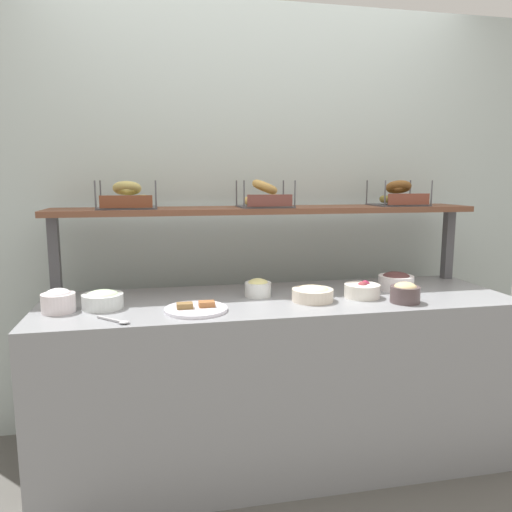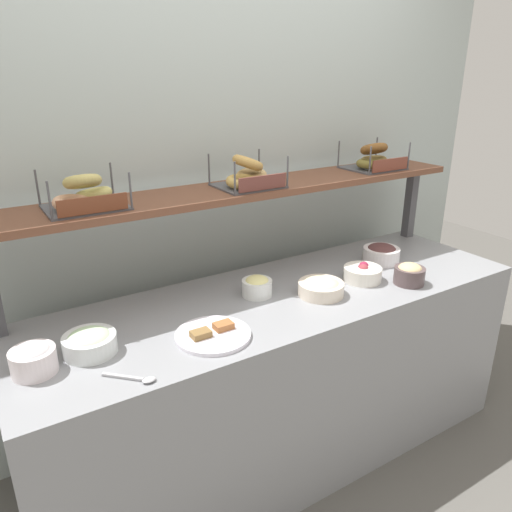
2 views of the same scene
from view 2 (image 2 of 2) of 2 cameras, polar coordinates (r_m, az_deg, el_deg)
ground_plane at (r=2.62m, az=2.70°, el=-21.54°), size 8.00×8.00×0.00m
back_wall at (r=2.47m, az=-4.16°, el=7.58°), size 3.48×0.06×2.40m
deli_counter at (r=2.35m, az=2.88°, el=-13.88°), size 2.28×0.70×0.85m
shelf_riser_right at (r=2.96m, az=17.52°, el=5.92°), size 0.05×0.05×0.40m
upper_shelf at (r=2.22m, az=-0.75°, el=7.83°), size 2.24×0.32×0.03m
bowl_beet_salad at (r=2.32m, az=12.29°, el=-1.94°), size 0.17×0.17×0.08m
bowl_egg_salad at (r=2.11m, az=0.12°, el=-3.49°), size 0.13×0.13×0.09m
bowl_cream_cheese at (r=1.75m, az=-24.50°, el=-10.80°), size 0.14×0.14×0.11m
bowl_chocolate_spread at (r=2.56m, az=14.37°, el=0.32°), size 0.18×0.18×0.09m
bowl_hummus at (r=2.33m, az=17.42°, el=-1.97°), size 0.14×0.14×0.10m
bowl_potato_salad at (r=2.14m, az=7.56°, el=-3.61°), size 0.20×0.20×0.07m
bowl_scallion_spread at (r=1.80m, az=-18.79°, el=-9.45°), size 0.18×0.18×0.08m
serving_plate_white at (r=1.82m, az=-5.03°, el=-9.07°), size 0.28×0.28×0.04m
serving_spoon_near_plate at (r=1.63m, az=-13.66°, el=-13.67°), size 0.14×0.13×0.01m
bagel_basket_plain at (r=1.93m, az=-19.38°, el=6.61°), size 0.29×0.26×0.14m
bagel_basket_sesame at (r=2.18m, az=-0.96°, el=9.31°), size 0.28×0.26×0.15m
bagel_basket_cinnamon_raisin at (r=2.66m, az=13.47°, el=10.82°), size 0.28×0.26×0.15m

